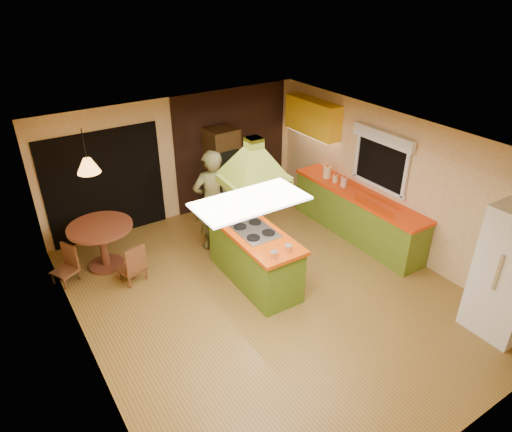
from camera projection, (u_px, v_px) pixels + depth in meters
ground at (269, 293)px, 7.36m from camera, size 6.50×6.50×0.00m
room_walls at (270, 227)px, 6.76m from camera, size 5.50×6.50×6.50m
ceiling_plane at (271, 147)px, 6.16m from camera, size 6.50×6.50×0.00m
brick_panel at (232, 147)px, 9.74m from camera, size 2.64×0.03×2.50m
nook_opening at (105, 185)px, 8.51m from camera, size 2.20×0.03×2.10m
right_counter at (356, 214)px, 8.76m from camera, size 0.62×3.05×0.92m
upper_cabinets at (313, 117)px, 9.28m from camera, size 0.34×1.40×0.70m
window_right at (382, 150)px, 8.10m from camera, size 0.12×1.35×1.06m
fluor_panel at (250, 201)px, 4.76m from camera, size 1.20×0.60×0.03m
kitchen_island at (254, 256)px, 7.46m from camera, size 0.80×1.93×0.97m
range_hood at (254, 154)px, 6.61m from camera, size 1.00×0.75×0.78m
man at (212, 201)px, 8.17m from camera, size 0.74×0.53×1.91m
wall_oven at (222, 171)px, 9.49m from camera, size 0.62×0.62×1.81m
dining_table at (102, 238)px, 7.78m from camera, size 1.09×1.09×0.81m
chair_left at (64, 266)px, 7.49m from camera, size 0.48×0.48×0.65m
chair_near at (131, 262)px, 7.53m from camera, size 0.46×0.46×0.70m
pendant_lamp at (88, 166)px, 7.14m from camera, size 0.42×0.42×0.24m
canister_large at (327, 172)px, 9.09m from camera, size 0.17×0.17×0.23m
canister_medium at (344, 182)px, 8.74m from camera, size 0.17×0.17×0.18m
canister_small at (335, 179)px, 8.92m from camera, size 0.14×0.14×0.15m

